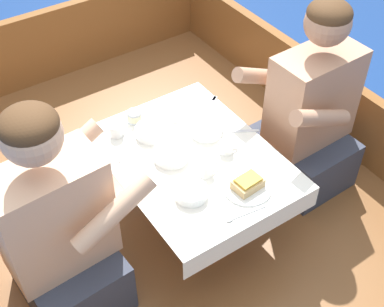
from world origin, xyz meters
TOP-DOWN VIEW (x-y plane):
  - ground_plane at (0.00, 0.00)m, footprint 60.00×60.00m
  - boat_deck at (0.00, 0.00)m, footprint 2.03×2.83m
  - gunwale_starboard at (0.98, 0.00)m, footprint 0.06×2.83m
  - bow_coaming at (0.00, 1.39)m, footprint 1.91×0.06m
  - cockpit_table at (0.00, -0.09)m, footprint 0.65×0.86m
  - person_port at (-0.62, -0.13)m, footprint 0.54×0.46m
  - person_starboard at (0.62, -0.13)m, footprint 0.53×0.45m
  - plate_sandwich at (0.08, -0.36)m, footprint 0.19×0.19m
  - plate_bread at (0.10, 0.20)m, footprint 0.16×0.16m
  - sandwich at (0.08, -0.36)m, footprint 0.12×0.09m
  - bowl_port_near at (-0.08, -0.04)m, footprint 0.15×0.15m
  - bowl_starboard_near at (-0.13, -0.27)m, footprint 0.13×0.13m
  - bowl_center_far at (0.14, 0.01)m, footprint 0.15×0.15m
  - bowl_port_far at (-0.07, 0.13)m, footprint 0.15×0.15m
  - coffee_cup_port at (-0.19, 0.21)m, footprint 0.09×0.06m
  - coffee_cup_starboard at (0.14, -0.14)m, footprint 0.09×0.06m
  - coffee_cup_center at (-0.01, -0.19)m, footprint 0.10×0.07m
  - tin_can at (-0.08, 0.25)m, footprint 0.07×0.07m
  - utensil_knife_port at (-0.22, 0.12)m, footprint 0.11×0.14m
  - utensil_knife_starboard at (0.27, -0.07)m, footprint 0.15×0.10m
  - utensil_fork_starboard at (0.27, 0.16)m, footprint 0.16×0.10m
  - utensil_spoon_center at (-0.03, -0.45)m, footprint 0.17×0.04m

SIDE VIEW (x-z plane):
  - ground_plane at x=0.00m, z-range 0.00..0.00m
  - boat_deck at x=0.00m, z-range 0.00..0.34m
  - gunwale_starboard at x=0.98m, z-range 0.34..0.73m
  - bow_coaming at x=0.00m, z-range 0.34..0.79m
  - cockpit_table at x=0.00m, z-range 0.51..0.92m
  - person_starboard at x=0.62m, z-range 0.24..1.21m
  - person_port at x=-0.62m, z-range 0.24..1.22m
  - utensil_knife_port at x=-0.22m, z-range 0.76..0.76m
  - utensil_knife_starboard at x=0.27m, z-range 0.76..0.76m
  - utensil_fork_starboard at x=0.27m, z-range 0.76..0.76m
  - utensil_spoon_center at x=-0.03m, z-range 0.76..0.76m
  - plate_sandwich at x=0.08m, z-range 0.76..0.77m
  - plate_bread at x=0.10m, z-range 0.76..0.77m
  - bowl_starboard_near at x=-0.13m, z-range 0.76..0.80m
  - bowl_center_far at x=0.14m, z-range 0.76..0.80m
  - bowl_port_far at x=-0.07m, z-range 0.76..0.80m
  - bowl_port_near at x=-0.08m, z-range 0.76..0.80m
  - tin_can at x=-0.08m, z-range 0.76..0.81m
  - coffee_cup_starboard at x=0.14m, z-range 0.76..0.81m
  - coffee_cup_center at x=-0.01m, z-range 0.76..0.81m
  - coffee_cup_port at x=-0.19m, z-range 0.76..0.82m
  - sandwich at x=0.08m, z-range 0.77..0.81m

